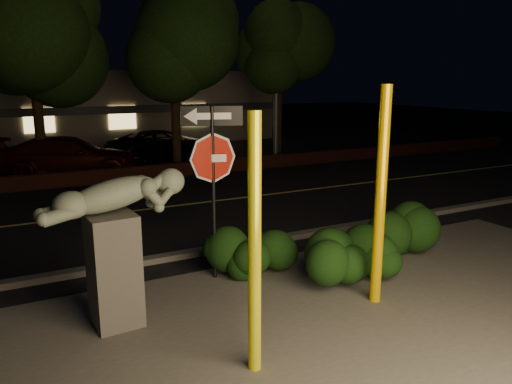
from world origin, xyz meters
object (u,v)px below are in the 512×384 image
(yellow_pole_left, at_px, (255,248))
(signpost, at_px, (213,159))
(yellow_pole_right, at_px, (380,198))
(sculpture, at_px, (115,234))
(parked_car_dark, at_px, (164,145))
(parked_car_darkred, at_px, (69,156))

(yellow_pole_left, height_order, signpost, yellow_pole_left)
(yellow_pole_left, relative_size, yellow_pole_right, 0.93)
(yellow_pole_left, bearing_deg, sculpture, 121.76)
(parked_car_dark, bearing_deg, yellow_pole_right, 164.53)
(sculpture, bearing_deg, parked_car_dark, 66.04)
(yellow_pole_left, relative_size, parked_car_darkred, 0.64)
(parked_car_darkred, bearing_deg, yellow_pole_right, -152.41)
(yellow_pole_left, bearing_deg, parked_car_dark, 76.42)
(sculpture, bearing_deg, signpost, 22.06)
(yellow_pole_right, relative_size, parked_car_dark, 0.72)
(signpost, distance_m, parked_car_darkred, 11.83)
(parked_car_dark, bearing_deg, parked_car_darkred, 102.05)
(signpost, bearing_deg, yellow_pole_left, -85.90)
(signpost, relative_size, parked_car_darkred, 0.62)
(signpost, xyz_separation_m, sculpture, (-1.96, -0.96, -0.82))
(yellow_pole_left, bearing_deg, signpost, 76.45)
(sculpture, relative_size, parked_car_dark, 0.47)
(yellow_pole_right, relative_size, signpost, 1.12)
(yellow_pole_right, xyz_separation_m, sculpture, (-3.92, 1.17, -0.35))
(yellow_pole_left, relative_size, parked_car_dark, 0.66)
(parked_car_darkred, bearing_deg, signpost, -159.63)
(parked_car_dark, bearing_deg, yellow_pole_left, 155.69)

